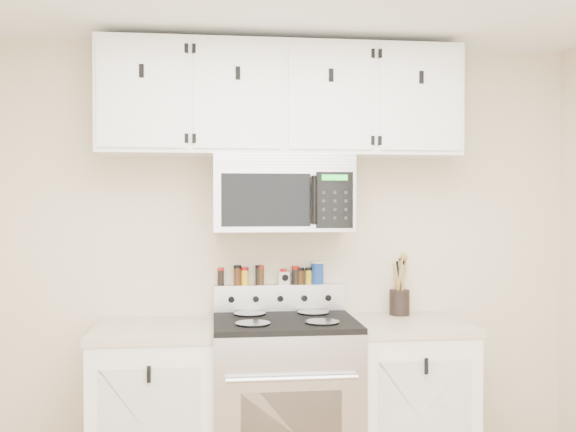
% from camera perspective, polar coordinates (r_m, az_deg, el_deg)
% --- Properties ---
extents(back_wall, '(3.50, 0.01, 2.50)m').
position_cam_1_polar(back_wall, '(3.77, -0.83, -3.78)').
color(back_wall, beige).
rests_on(back_wall, floor).
extents(range, '(0.76, 0.65, 1.10)m').
position_cam_1_polar(range, '(3.61, -0.31, -16.38)').
color(range, '#B7B7BA').
rests_on(range, floor).
extents(base_cabinet_left, '(0.64, 0.62, 0.92)m').
position_cam_1_polar(base_cabinet_left, '(3.63, -11.72, -16.70)').
color(base_cabinet_left, white).
rests_on(base_cabinet_left, floor).
extents(base_cabinet_right, '(0.64, 0.62, 0.92)m').
position_cam_1_polar(base_cabinet_right, '(3.77, 10.56, -16.03)').
color(base_cabinet_right, white).
rests_on(base_cabinet_right, floor).
extents(microwave, '(0.76, 0.44, 0.42)m').
position_cam_1_polar(microwave, '(3.57, -0.52, 2.04)').
color(microwave, '#9E9EA3').
rests_on(microwave, back_wall).
extents(upper_cabinets, '(2.00, 0.35, 0.62)m').
position_cam_1_polar(upper_cabinets, '(3.64, -0.58, 10.24)').
color(upper_cabinets, white).
rests_on(upper_cabinets, back_wall).
extents(utensil_crock, '(0.12, 0.12, 0.34)m').
position_cam_1_polar(utensil_crock, '(3.83, 9.88, -7.39)').
color(utensil_crock, black).
rests_on(utensil_crock, base_cabinet_right).
extents(kitchen_timer, '(0.07, 0.07, 0.07)m').
position_cam_1_polar(kitchen_timer, '(3.75, -0.29, -5.54)').
color(kitchen_timer, silver).
rests_on(kitchen_timer, range).
extents(salt_canister, '(0.07, 0.07, 0.13)m').
position_cam_1_polar(salt_canister, '(3.78, 2.63, -5.06)').
color(salt_canister, '#163C9A').
rests_on(salt_canister, range).
extents(spice_jar_0, '(0.04, 0.04, 0.10)m').
position_cam_1_polar(spice_jar_0, '(3.73, -6.00, -5.36)').
color(spice_jar_0, black).
rests_on(spice_jar_0, range).
extents(spice_jar_1, '(0.04, 0.04, 0.11)m').
position_cam_1_polar(spice_jar_1, '(3.73, -4.51, -5.26)').
color(spice_jar_1, '#462710').
rests_on(spice_jar_1, range).
extents(spice_jar_2, '(0.04, 0.04, 0.10)m').
position_cam_1_polar(spice_jar_2, '(3.73, -3.86, -5.35)').
color(spice_jar_2, yellow).
rests_on(spice_jar_2, range).
extents(spice_jar_3, '(0.04, 0.04, 0.11)m').
position_cam_1_polar(spice_jar_3, '(3.74, -2.63, -5.25)').
color(spice_jar_3, black).
rests_on(spice_jar_3, range).
extents(spice_jar_4, '(0.04, 0.04, 0.11)m').
position_cam_1_polar(spice_jar_4, '(3.74, -2.46, -5.27)').
color(spice_jar_4, '#432810').
rests_on(spice_jar_4, range).
extents(spice_jar_5, '(0.04, 0.04, 0.09)m').
position_cam_1_polar(spice_jar_5, '(3.75, -0.39, -5.40)').
color(spice_jar_5, gold).
rests_on(spice_jar_5, range).
extents(spice_jar_6, '(0.05, 0.05, 0.11)m').
position_cam_1_polar(spice_jar_6, '(3.76, 0.68, -5.28)').
color(spice_jar_6, black).
rests_on(spice_jar_6, range).
extents(spice_jar_7, '(0.05, 0.05, 0.10)m').
position_cam_1_polar(spice_jar_7, '(3.76, 1.11, -5.35)').
color(spice_jar_7, '#3F230F').
rests_on(spice_jar_7, range).
extents(spice_jar_8, '(0.04, 0.04, 0.10)m').
position_cam_1_polar(spice_jar_8, '(3.77, 1.85, -5.33)').
color(spice_jar_8, gold).
rests_on(spice_jar_8, range).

